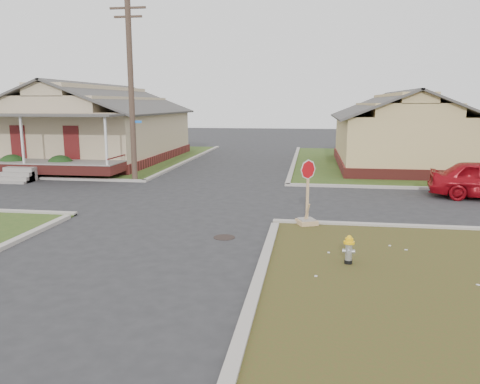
# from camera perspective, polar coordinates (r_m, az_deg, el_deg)

# --- Properties ---
(ground) EXTENTS (120.00, 120.00, 0.00)m
(ground) POSITION_cam_1_polar(r_m,az_deg,el_deg) (14.94, -9.93, -4.59)
(ground) COLOR #27272A
(ground) RESTS_ON ground
(verge_far_left) EXTENTS (19.00, 19.00, 0.05)m
(verge_far_left) POSITION_cam_1_polar(r_m,az_deg,el_deg) (36.45, -20.47, 3.99)
(verge_far_left) COLOR #2F4A1A
(verge_far_left) RESTS_ON ground
(curbs) EXTENTS (80.00, 40.00, 0.12)m
(curbs) POSITION_cam_1_polar(r_m,az_deg,el_deg) (19.62, -5.32, -0.79)
(curbs) COLOR #A8A097
(curbs) RESTS_ON ground
(manhole) EXTENTS (0.64, 0.64, 0.01)m
(manhole) POSITION_cam_1_polar(r_m,az_deg,el_deg) (13.94, -1.93, -5.54)
(manhole) COLOR black
(manhole) RESTS_ON ground
(corner_house) EXTENTS (10.10, 15.50, 5.30)m
(corner_house) POSITION_cam_1_polar(r_m,az_deg,el_deg) (33.73, -17.31, 7.53)
(corner_house) COLOR maroon
(corner_house) RESTS_ON ground
(side_house_yellow) EXTENTS (7.60, 11.60, 4.70)m
(side_house_yellow) POSITION_cam_1_polar(r_m,az_deg,el_deg) (30.66, 18.78, 6.99)
(side_house_yellow) COLOR maroon
(side_house_yellow) RESTS_ON ground
(utility_pole) EXTENTS (1.80, 0.28, 9.00)m
(utility_pole) POSITION_cam_1_polar(r_m,az_deg,el_deg) (24.24, -13.14, 12.27)
(utility_pole) COLOR #3C2A22
(utility_pole) RESTS_ON ground
(fire_hydrant) EXTENTS (0.27, 0.27, 0.72)m
(fire_hydrant) POSITION_cam_1_polar(r_m,az_deg,el_deg) (11.79, 13.13, -6.67)
(fire_hydrant) COLOR black
(fire_hydrant) RESTS_ON ground
(stop_sign) EXTENTS (0.60, 0.59, 2.12)m
(stop_sign) POSITION_cam_1_polar(r_m,az_deg,el_deg) (15.27, 8.18, -2.25)
(stop_sign) COLOR tan
(stop_sign) RESTS_ON ground
(hedge_left) EXTENTS (1.47, 1.20, 1.12)m
(hedge_left) POSITION_cam_1_polar(r_m,az_deg,el_deg) (28.30, -25.99, 2.99)
(hedge_left) COLOR #173B15
(hedge_left) RESTS_ON verge_far_left
(hedge_right) EXTENTS (1.46, 1.20, 1.12)m
(hedge_right) POSITION_cam_1_polar(r_m,az_deg,el_deg) (26.94, -21.02, 3.01)
(hedge_right) COLOR #173B15
(hedge_right) RESTS_ON verge_far_left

